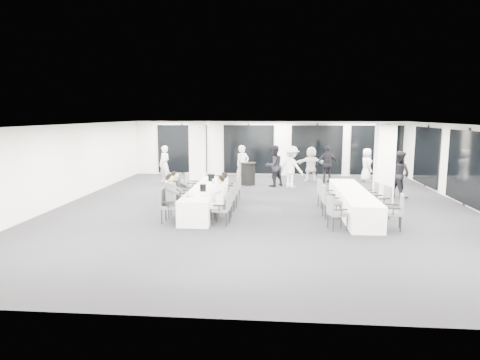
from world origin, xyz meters
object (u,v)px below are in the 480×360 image
object	(u,v)px
chair_side_left_near	(335,211)
chair_main_right_near	(224,206)
chair_main_left_mid	(180,194)
chair_main_right_fourth	(233,189)
chair_main_left_second	(173,202)
standing_guest_e	(367,163)
standing_guest_c	(291,164)
ice_bucket_far	(211,177)
chair_main_right_far	(235,187)
chair_main_left_far	(191,184)
standing_guest_a	(243,162)
standing_guest_b	(274,163)
standing_guest_f	(311,162)
ice_bucket_near	(203,188)
cocktail_table	(248,174)
chair_side_right_mid	(383,200)
chair_main_right_second	(227,201)
chair_main_left_near	(168,203)
banquet_table_main	(206,198)
standing_guest_d	(327,162)
chair_side_right_near	(396,210)
standing_guest_h	(399,171)
banquet_table_side	(353,202)
chair_side_right_far	(373,193)
chair_side_left_mid	(329,199)
chair_main_right_mid	(231,195)
chair_main_left_fourth	(186,191)
chair_side_left_far	(324,192)

from	to	relation	value
chair_side_left_near	chair_main_right_near	bearing A→B (deg)	-109.51
chair_main_left_mid	chair_main_right_fourth	distance (m)	1.88
chair_main_left_second	standing_guest_e	xyz separation A→B (m)	(7.39, 7.86, 0.39)
chair_main_right_near	standing_guest_c	xyz separation A→B (m)	(2.14, 6.58, 0.49)
standing_guest_e	ice_bucket_far	bearing A→B (deg)	115.87
chair_main_right_far	standing_guest_c	bearing A→B (deg)	-24.85
chair_main_left_far	standing_guest_a	size ratio (longest dim) A/B	0.50
standing_guest_a	standing_guest_b	bearing A→B (deg)	-54.84
chair_main_right_far	standing_guest_e	distance (m)	7.67
standing_guest_f	ice_bucket_near	xyz separation A→B (m)	(-3.93, -7.22, -0.07)
chair_main_right_far	chair_main_left_second	bearing A→B (deg)	159.26
cocktail_table	chair_main_right_near	size ratio (longest dim) A/B	1.08
cocktail_table	chair_main_right_far	world-z (taller)	cocktail_table
standing_guest_a	chair_main_right_far	bearing A→B (deg)	-126.58
chair_main_left_far	chair_side_right_mid	bearing A→B (deg)	67.96
cocktail_table	chair_main_right_second	distance (m)	6.41
chair_main_right_far	chair_main_left_near	bearing A→B (deg)	163.73
banquet_table_main	chair_main_right_second	distance (m)	1.55
chair_main_right_fourth	standing_guest_d	world-z (taller)	standing_guest_d
chair_main_left_near	chair_side_right_near	bearing A→B (deg)	88.86
standing_guest_c	standing_guest_h	world-z (taller)	standing_guest_c
chair_main_right_second	chair_main_right_far	xyz separation A→B (m)	(-0.01, 2.82, -0.03)
banquet_table_side	chair_side_right_far	bearing A→B (deg)	50.20
chair_side_right_mid	standing_guest_h	size ratio (longest dim) A/B	0.48
standing_guest_f	chair_main_right_far	bearing A→B (deg)	54.72
chair_main_right_near	ice_bucket_far	bearing A→B (deg)	20.49
standing_guest_d	ice_bucket_far	bearing A→B (deg)	36.96
chair_main_right_fourth	chair_side_left_mid	distance (m)	3.41
ice_bucket_near	standing_guest_e	bearing A→B (deg)	48.46
chair_side_right_near	standing_guest_f	world-z (taller)	standing_guest_f
chair_side_right_mid	standing_guest_d	xyz separation A→B (m)	(-0.93, 6.71, 0.42)
chair_main_right_second	chair_main_left_far	bearing A→B (deg)	29.00
standing_guest_c	standing_guest_h	xyz separation A→B (m)	(4.01, -1.95, -0.01)
chair_main_right_second	chair_main_right_mid	size ratio (longest dim) A/B	1.06
chair_main_left_fourth	standing_guest_a	world-z (taller)	standing_guest_a
chair_main_left_mid	chair_side_left_far	world-z (taller)	chair_side_left_far
chair_main_right_far	ice_bucket_far	size ratio (longest dim) A/B	3.39
banquet_table_main	chair_main_left_second	xyz separation A→B (m)	(-0.83, -1.27, 0.12)
banquet_table_main	chair_main_right_far	size ratio (longest dim) A/B	5.52
chair_side_left_far	standing_guest_h	world-z (taller)	standing_guest_h
chair_main_right_fourth	chair_side_right_far	world-z (taller)	chair_main_right_fourth
chair_main_left_near	chair_side_left_near	size ratio (longest dim) A/B	1.08
chair_main_right_near	standing_guest_d	distance (m)	8.89
chair_main_right_second	standing_guest_e	world-z (taller)	standing_guest_e
standing_guest_c	ice_bucket_far	world-z (taller)	standing_guest_c
chair_side_left_near	standing_guest_h	distance (m)	5.79
chair_main_right_second	chair_side_left_far	size ratio (longest dim) A/B	0.99
banquet_table_side	chair_main_left_second	world-z (taller)	chair_main_left_second
standing_guest_c	chair_main_left_fourth	bearing A→B (deg)	86.06
banquet_table_side	standing_guest_c	xyz separation A→B (m)	(-1.80, 4.87, 0.65)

